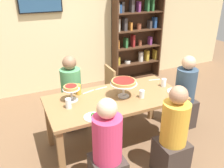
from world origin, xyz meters
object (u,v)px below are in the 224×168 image
(chair_far_right, at_px, (116,89))
(water_glass_clear_near, at_px, (142,94))
(cutlery_knife_near, at_px, (101,88))
(diner_near_left, at_px, (107,155))
(water_glass_clear_spare, at_px, (164,83))
(diner_near_right, at_px, (173,139))
(cutlery_fork_far, at_px, (154,80))
(bookshelf, at_px, (136,27))
(diner_far_left, at_px, (72,98))
(deep_dish_pizza_stand, at_px, (124,83))
(salad_plate_spare, at_px, (177,91))
(diner_head_east, at_px, (184,97))
(salad_plate_far_diner, at_px, (125,83))
(salad_plate_near_diner, at_px, (93,117))
(dining_table, at_px, (115,103))
(water_glass_clear_far, at_px, (68,103))
(cutlery_fork_near, at_px, (88,92))
(beer_glass_amber_tall, at_px, (78,89))
(personal_pizza_stand, at_px, (71,90))
(television, at_px, (40,0))

(chair_far_right, distance_m, water_glass_clear_near, 0.90)
(cutlery_knife_near, bearing_deg, diner_near_left, 65.28)
(water_glass_clear_near, height_order, water_glass_clear_spare, water_glass_clear_spare)
(diner_near_right, distance_m, cutlery_fork_far, 1.13)
(water_glass_clear_near, bearing_deg, chair_far_right, 87.56)
(bookshelf, bearing_deg, diner_far_left, -144.26)
(diner_near_left, height_order, water_glass_clear_spare, diner_near_left)
(deep_dish_pizza_stand, height_order, salad_plate_spare, deep_dish_pizza_stand)
(diner_far_left, bearing_deg, salad_plate_spare, 53.76)
(water_glass_clear_near, relative_size, cutlery_fork_far, 0.56)
(diner_far_left, distance_m, diner_head_east, 1.70)
(salad_plate_far_diner, height_order, water_glass_clear_spare, water_glass_clear_spare)
(diner_near_left, xyz_separation_m, water_glass_clear_near, (0.72, 0.56, 0.30))
(deep_dish_pizza_stand, bearing_deg, diner_near_left, -127.46)
(diner_near_left, xyz_separation_m, salad_plate_near_diner, (-0.01, 0.36, 0.27))
(dining_table, distance_m, bookshelf, 2.52)
(dining_table, xyz_separation_m, water_glass_clear_spare, (0.77, 0.02, 0.15))
(bookshelf, xyz_separation_m, salad_plate_near_diner, (-1.86, -2.35, -0.40))
(diner_near_right, relative_size, water_glass_clear_near, 11.32)
(diner_near_right, height_order, water_glass_clear_far, diner_near_right)
(deep_dish_pizza_stand, height_order, water_glass_clear_near, deep_dish_pizza_stand)
(deep_dish_pizza_stand, distance_m, salad_plate_near_diner, 0.65)
(water_glass_clear_spare, relative_size, cutlery_fork_near, 0.64)
(dining_table, height_order, cutlery_fork_near, cutlery_fork_near)
(diner_near_left, distance_m, cutlery_knife_near, 1.11)
(diner_far_left, distance_m, water_glass_clear_spare, 1.38)
(diner_far_left, relative_size, salad_plate_far_diner, 4.63)
(beer_glass_amber_tall, relative_size, cutlery_fork_near, 0.77)
(water_glass_clear_spare, bearing_deg, water_glass_clear_far, -178.56)
(bookshelf, xyz_separation_m, cutlery_fork_far, (-0.65, -1.74, -0.42))
(diner_head_east, distance_m, deep_dish_pizza_stand, 1.13)
(cutlery_knife_near, bearing_deg, bookshelf, -137.61)
(water_glass_clear_far, relative_size, cutlery_fork_far, 0.67)
(beer_glass_amber_tall, relative_size, water_glass_clear_spare, 1.20)
(personal_pizza_stand, height_order, cutlery_fork_far, personal_pizza_stand)
(cutlery_fork_far, bearing_deg, beer_glass_amber_tall, 8.94)
(television, xyz_separation_m, beer_glass_amber_tall, (0.09, -1.82, -0.98))
(television, height_order, cutlery_fork_near, television)
(water_glass_clear_near, bearing_deg, diner_head_east, 9.28)
(dining_table, height_order, bookshelf, bookshelf)
(deep_dish_pizza_stand, xyz_separation_m, personal_pizza_stand, (-0.64, 0.17, -0.04))
(personal_pizza_stand, xyz_separation_m, cutlery_fork_near, (0.27, 0.14, -0.15))
(salad_plate_near_diner, height_order, beer_glass_amber_tall, beer_glass_amber_tall)
(diner_head_east, xyz_separation_m, diner_near_left, (-1.57, -0.69, 0.00))
(diner_near_right, distance_m, cutlery_knife_near, 1.19)
(salad_plate_spare, xyz_separation_m, water_glass_clear_near, (-0.51, 0.06, 0.03))
(deep_dish_pizza_stand, height_order, personal_pizza_stand, deep_dish_pizza_stand)
(water_glass_clear_far, bearing_deg, cutlery_fork_far, 11.45)
(television, bearing_deg, cutlery_knife_near, -76.50)
(chair_far_right, bearing_deg, cutlery_knife_near, -47.46)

